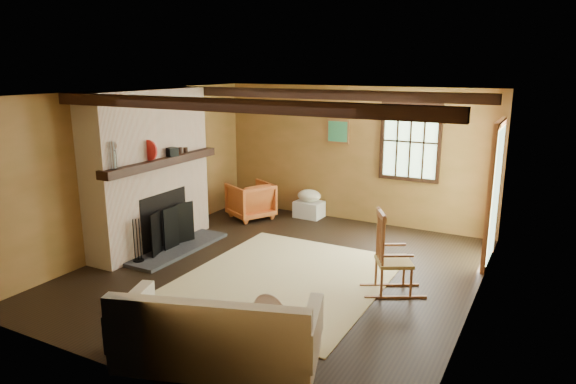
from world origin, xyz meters
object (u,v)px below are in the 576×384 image
Objects in this scene: sofa at (218,337)px; armchair at (251,200)px; laundry_basket at (309,209)px; fireplace at (150,176)px; rocking_chair at (391,259)px.

armchair is at bearing 100.26° from sofa.
fireplace is at bearing -120.05° from laundry_basket.
rocking_chair is 2.48m from sofa.
fireplace is 2.30× the size of rocking_chair.
rocking_chair is at bearing -46.98° from laundry_basket.
armchair is at bearing 74.80° from fireplace.
fireplace is at bearing 123.52° from sofa.
armchair is (-3.22, 1.91, -0.11)m from rocking_chair.
laundry_basket is (1.46, 2.53, -0.95)m from fireplace.
sofa is 4.12× the size of laundry_basket.
armchair is (-0.93, -0.55, 0.18)m from laundry_basket.
fireplace is 3.68m from sofa.
fireplace is 3.07m from laundry_basket.
sofa reaches higher than laundry_basket.
sofa reaches higher than armchair.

